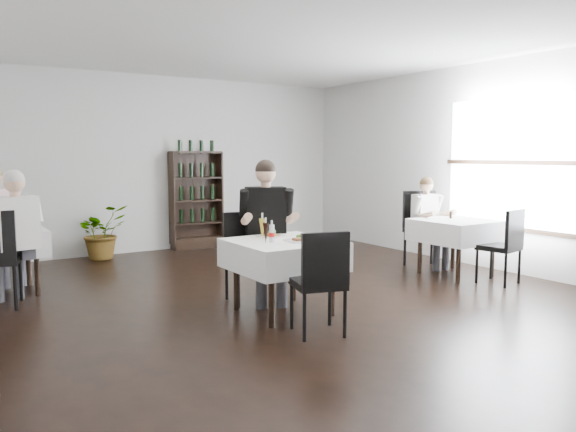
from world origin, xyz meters
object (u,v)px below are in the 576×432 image
at_px(wine_shelf, 197,201).
at_px(diner_main, 267,220).
at_px(main_table, 283,255).
at_px(potted_tree, 102,232).

relative_size(wine_shelf, diner_main, 1.09).
relative_size(main_table, diner_main, 0.64).
bearing_deg(diner_main, main_table, -101.69).
bearing_deg(main_table, diner_main, 78.31).
bearing_deg(wine_shelf, main_table, -101.78).
relative_size(wine_shelf, potted_tree, 2.03).
xyz_separation_m(main_table, diner_main, (0.11, 0.52, 0.31)).
bearing_deg(potted_tree, wine_shelf, 4.24).
xyz_separation_m(potted_tree, diner_main, (0.90, -3.67, 0.50)).
xyz_separation_m(main_table, potted_tree, (-0.79, 4.19, -0.19)).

